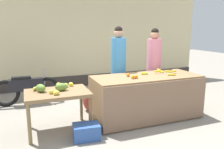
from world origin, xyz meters
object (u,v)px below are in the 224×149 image
object	(u,v)px
parked_motorcycle	(27,88)
produce_crate	(86,132)
produce_sack	(89,100)
vendor_woman_blue_shirt	(118,68)
vendor_woman_pink_shirt	(154,67)

from	to	relation	value
parked_motorcycle	produce_crate	xyz separation A→B (m)	(0.90, -2.25, -0.27)
produce_sack	vendor_woman_blue_shirt	bearing A→B (deg)	-8.88
parked_motorcycle	produce_crate	distance (m)	2.44
vendor_woman_blue_shirt	vendor_woman_pink_shirt	bearing A→B (deg)	0.44
vendor_woman_blue_shirt	produce_crate	distance (m)	1.79
vendor_woman_pink_shirt	produce_sack	world-z (taller)	vendor_woman_pink_shirt
produce_crate	vendor_woman_pink_shirt	bearing A→B (deg)	30.59
vendor_woman_blue_shirt	produce_crate	size ratio (longest dim) A/B	4.28
produce_crate	parked_motorcycle	bearing A→B (deg)	111.81
parked_motorcycle	produce_sack	distance (m)	1.64
vendor_woman_blue_shirt	parked_motorcycle	bearing A→B (deg)	151.51
vendor_woman_pink_shirt	produce_crate	bearing A→B (deg)	-149.41
parked_motorcycle	produce_sack	xyz separation A→B (m)	(1.31, -0.97, -0.15)
parked_motorcycle	produce_crate	size ratio (longest dim) A/B	3.64
vendor_woman_pink_shirt	parked_motorcycle	distance (m)	3.14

